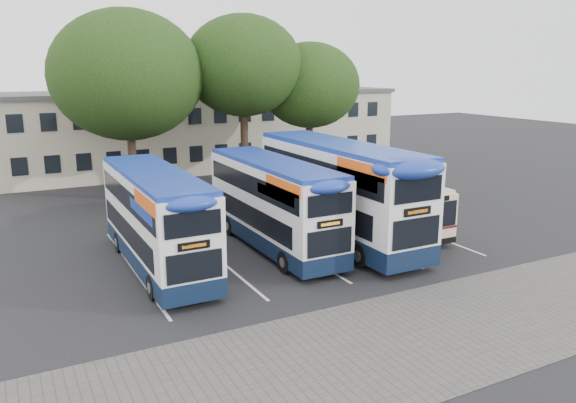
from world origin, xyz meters
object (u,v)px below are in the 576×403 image
at_px(lamp_post, 309,107).
at_px(tree_right, 310,86).
at_px(bus_dd_mid, 273,200).
at_px(bus_dd_left, 156,215).
at_px(bus_single, 378,198).
at_px(tree_mid, 243,66).
at_px(tree_left, 127,75).
at_px(bus_dd_right, 338,187).

height_order(lamp_post, tree_right, tree_right).
bearing_deg(bus_dd_mid, bus_dd_left, -177.92).
distance_m(lamp_post, tree_right, 3.87).
xyz_separation_m(lamp_post, bus_single, (-4.16, -14.45, -3.59)).
height_order(tree_mid, bus_dd_left, tree_mid).
distance_m(bus_dd_mid, bus_single, 6.33).
bearing_deg(bus_dd_mid, tree_right, 54.14).
bearing_deg(bus_dd_left, bus_single, 4.01).
relative_size(lamp_post, bus_dd_mid, 0.94).
relative_size(tree_left, bus_dd_left, 1.19).
distance_m(tree_left, bus_dd_left, 14.22).
xyz_separation_m(tree_right, bus_dd_mid, (-8.71, -12.05, -4.58)).
distance_m(bus_dd_right, bus_single, 3.44).
distance_m(tree_right, bus_dd_mid, 15.56).
bearing_deg(tree_right, bus_dd_left, -138.94).
xyz_separation_m(tree_left, bus_dd_mid, (3.39, -12.84, -5.33)).
bearing_deg(lamp_post, bus_single, -106.07).
bearing_deg(bus_dd_mid, bus_single, 5.64).
distance_m(bus_dd_mid, bus_dd_right, 3.20).
bearing_deg(tree_left, bus_single, -51.71).
height_order(tree_left, bus_dd_right, tree_left).
distance_m(bus_dd_left, bus_dd_mid, 5.35).
relative_size(tree_mid, bus_single, 1.28).
bearing_deg(tree_left, tree_mid, -5.58).
xyz_separation_m(bus_dd_mid, bus_dd_right, (3.15, -0.41, 0.34)).
bearing_deg(bus_dd_right, tree_right, 65.96).
height_order(lamp_post, bus_dd_right, lamp_post).
xyz_separation_m(tree_left, bus_dd_right, (6.54, -13.25, -4.98)).
height_order(bus_dd_left, bus_dd_right, bus_dd_right).
relative_size(tree_right, bus_dd_right, 0.87).
distance_m(tree_left, tree_mid, 7.27).
height_order(tree_right, bus_dd_right, tree_right).
xyz_separation_m(tree_mid, bus_dd_mid, (-3.82, -12.14, -5.88)).
bearing_deg(bus_dd_right, bus_dd_mid, 172.62).
bearing_deg(tree_right, bus_dd_mid, -125.86).
bearing_deg(bus_single, lamp_post, 73.93).
xyz_separation_m(lamp_post, tree_mid, (-6.60, -2.93, 3.01)).
relative_size(tree_right, bus_dd_mid, 1.01).
distance_m(lamp_post, bus_dd_mid, 18.55).
bearing_deg(bus_single, tree_left, 128.29).
bearing_deg(tree_left, bus_dd_right, -63.72).
bearing_deg(bus_dd_mid, lamp_post, 55.33).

